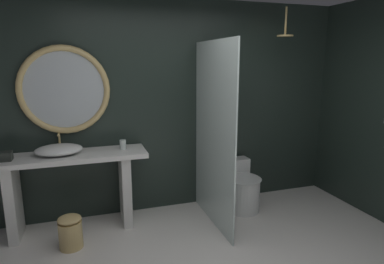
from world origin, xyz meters
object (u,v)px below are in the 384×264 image
object	(u,v)px
round_wall_mirror	(65,90)
waste_bin	(70,232)
tissue_box	(2,156)
rain_shower_head	(285,33)
vessel_sink	(59,150)
toilet	(240,188)
tumbler_cup	(123,145)

from	to	relation	value
round_wall_mirror	waste_bin	world-z (taller)	round_wall_mirror
round_wall_mirror	waste_bin	xyz separation A→B (m)	(-0.02, -0.62, -1.38)
waste_bin	round_wall_mirror	bearing A→B (deg)	87.91
tissue_box	round_wall_mirror	bearing A→B (deg)	22.64
rain_shower_head	round_wall_mirror	bearing A→B (deg)	173.21
vessel_sink	round_wall_mirror	world-z (taller)	round_wall_mirror
toilet	round_wall_mirror	bearing A→B (deg)	171.40
vessel_sink	round_wall_mirror	xyz separation A→B (m)	(0.10, 0.18, 0.62)
vessel_sink	tumbler_cup	bearing A→B (deg)	-0.33
round_wall_mirror	rain_shower_head	world-z (taller)	rain_shower_head
vessel_sink	rain_shower_head	world-z (taller)	rain_shower_head
round_wall_mirror	tumbler_cup	bearing A→B (deg)	-17.47
round_wall_mirror	waste_bin	size ratio (longest dim) A/B	2.81
tumbler_cup	toilet	bearing A→B (deg)	-4.87
vessel_sink	tissue_box	bearing A→B (deg)	-171.32
vessel_sink	round_wall_mirror	size ratio (longest dim) A/B	0.51
rain_shower_head	waste_bin	xyz separation A→B (m)	(-2.59, -0.32, -2.02)
vessel_sink	round_wall_mirror	bearing A→B (deg)	61.56
rain_shower_head	toilet	xyz separation A→B (m)	(-0.53, -0.00, -1.93)
vessel_sink	rain_shower_head	xyz separation A→B (m)	(2.67, -0.13, 1.27)
tissue_box	rain_shower_head	world-z (taller)	rain_shower_head
toilet	rain_shower_head	bearing A→B (deg)	0.21
toilet	waste_bin	world-z (taller)	toilet
tissue_box	rain_shower_head	distance (m)	3.44
tissue_box	toilet	distance (m)	2.74
waste_bin	vessel_sink	bearing A→B (deg)	99.65
vessel_sink	toilet	bearing A→B (deg)	-3.42
vessel_sink	round_wall_mirror	distance (m)	0.66
rain_shower_head	tissue_box	bearing A→B (deg)	179.20
tumbler_cup	waste_bin	distance (m)	1.06
vessel_sink	tissue_box	distance (m)	0.53
tumbler_cup	vessel_sink	bearing A→B (deg)	179.67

